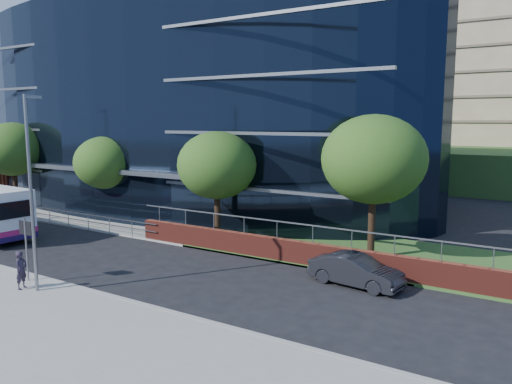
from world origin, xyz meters
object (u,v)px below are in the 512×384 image
Objects in this scene: streetlight_east at (31,188)px; pedestrian at (21,270)px; parked_car at (356,270)px; tree_far_c at (217,165)px; tree_far_d at (374,160)px; tree_far_b at (105,163)px; street_sign at (26,236)px; tree_far_a at (13,149)px; brick_pavilion at (4,174)px.

streetlight_east reaches higher than pedestrian.
pedestrian is (-11.53, -8.18, 0.27)m from parked_car.
streetlight_east reaches higher than tree_far_c.
tree_far_d is at bearing 6.34° from tree_far_c.
streetlight_east is 4.98× the size of pedestrian.
street_sign is at bearing -55.92° from tree_far_b.
tree_far_b is at bearing 86.44° from parked_car.
tree_far_a reaches higher than street_sign.
tree_far_d is 4.64× the size of pedestrian.
street_sign is at bearing 26.53° from pedestrian.
pedestrian is (-10.73, -12.39, -4.23)m from tree_far_d.
tree_far_c is (29.00, -4.50, 2.60)m from brick_pavilion.
brick_pavilion is 1.08× the size of streetlight_east.
parked_car is 14.14m from pedestrian.
parked_car is at bearing 36.43° from streetlight_east.
tree_far_d reaches higher than tree_far_a.
tree_far_d is at bearing 1.97° from tree_far_a.
pedestrian is at bearing -163.60° from streetlight_east.
tree_far_b is 0.93× the size of tree_far_c.
tree_far_b reaches higher than brick_pavilion.
tree_far_c is 0.87× the size of tree_far_d.
tree_far_b reaches higher than parked_car.
tree_far_a is at bearing 180.00° from tree_far_c.
parked_car is (9.80, -3.21, -3.86)m from tree_far_c.
tree_far_b is at bearing -11.88° from brick_pavilion.
tree_far_d is 0.93× the size of streetlight_east.
brick_pavilion is at bearing 171.18° from tree_far_c.
parked_car is (0.80, -4.21, -4.51)m from tree_far_d.
streetlight_east is (1.50, -0.59, 2.29)m from street_sign.
tree_far_a is at bearing 90.90° from parked_car.
parked_car is (10.80, 7.97, -3.76)m from streetlight_east.
parked_car is at bearing -18.12° from tree_far_c.
tree_far_c reaches higher than pedestrian.
street_sign is 14.42m from parked_car.
brick_pavilion is 10.48m from tree_far_a.
tree_far_b is 1.47× the size of parked_car.
tree_far_c is at bearing 76.71° from street_sign.
streetlight_east is at bearing 133.47° from parked_car.
street_sign is (26.50, -15.09, 0.21)m from brick_pavilion.
street_sign is at bearing -31.17° from tree_far_a.
streetlight_east reaches higher than parked_car.
pedestrian reaches higher than parked_car.
tree_far_a reaches higher than tree_far_b.
tree_far_c is at bearing 78.92° from parked_car.
tree_far_a is 1.15× the size of tree_far_b.
parked_car is (29.80, -3.21, -4.18)m from tree_far_a.
tree_far_b is 14.74m from streetlight_east.
brick_pavilion is 1.23× the size of tree_far_a.
brick_pavilion is 2.08× the size of parked_car.
street_sign is 0.43× the size of tree_far_c.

